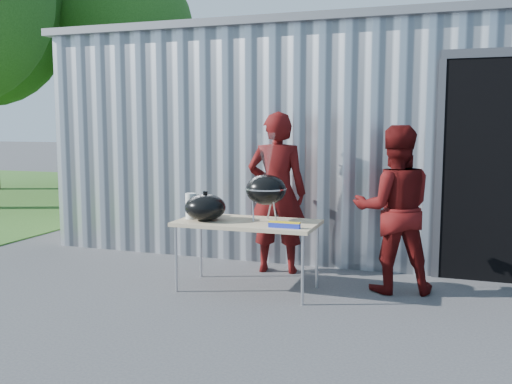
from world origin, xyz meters
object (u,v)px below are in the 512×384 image
at_px(person_bystander, 394,209).
at_px(folding_table, 247,225).
at_px(kettle_grill, 266,182).
at_px(person_cook, 277,193).

bearing_deg(person_bystander, folding_table, 2.90).
height_order(folding_table, person_bystander, person_bystander).
bearing_deg(folding_table, kettle_grill, 23.69).
bearing_deg(kettle_grill, person_cook, 98.08).
bearing_deg(kettle_grill, folding_table, -156.31).
height_order(person_cook, person_bystander, person_cook).
bearing_deg(person_cook, folding_table, 75.16).
distance_m(person_cook, person_bystander, 1.45).
xyz_separation_m(folding_table, person_cook, (0.07, 0.84, 0.25)).
relative_size(kettle_grill, person_cook, 0.49).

